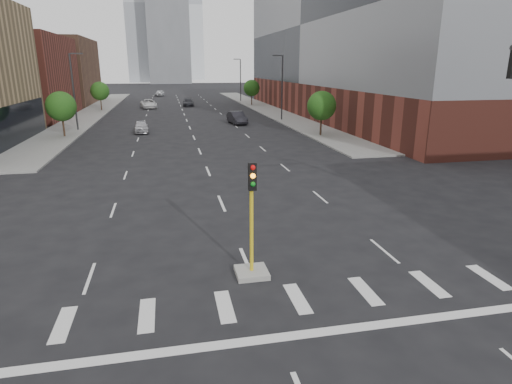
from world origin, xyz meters
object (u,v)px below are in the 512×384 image
object	(u,v)px
car_mid_right	(237,118)
car_far_left	(149,104)
median_traffic_signal	(252,252)
car_distant	(160,93)
car_near_left	(141,127)
car_deep_right	(188,103)

from	to	relation	value
car_mid_right	car_far_left	size ratio (longest dim) A/B	0.87
median_traffic_signal	car_distant	distance (m)	102.05
median_traffic_signal	car_near_left	world-z (taller)	median_traffic_signal
car_mid_right	median_traffic_signal	bearing A→B (deg)	-104.92
car_distant	median_traffic_signal	bearing A→B (deg)	-78.21
median_traffic_signal	car_distant	xyz separation A→B (m)	(-4.22, 101.96, -0.17)
median_traffic_signal	car_mid_right	xyz separation A→B (m)	(6.56, 43.61, -0.14)
median_traffic_signal	car_far_left	size ratio (longest dim) A/B	0.76
car_near_left	car_deep_right	xyz separation A→B (m)	(7.35, 33.65, 0.01)
car_near_left	car_far_left	size ratio (longest dim) A/B	0.71
median_traffic_signal	car_near_left	xyz separation A→B (m)	(-5.85, 38.07, -0.27)
median_traffic_signal	car_deep_right	world-z (taller)	median_traffic_signal
car_mid_right	car_distant	bearing A→B (deg)	94.10
car_mid_right	car_far_left	bearing A→B (deg)	109.80
median_traffic_signal	car_mid_right	bearing A→B (deg)	81.45
car_mid_right	car_distant	world-z (taller)	car_mid_right
median_traffic_signal	car_mid_right	size ratio (longest dim) A/B	0.87
car_mid_right	car_deep_right	world-z (taller)	car_mid_right
car_mid_right	car_deep_right	bearing A→B (deg)	93.83
median_traffic_signal	car_deep_right	distance (m)	71.74
median_traffic_signal	car_far_left	xyz separation A→B (m)	(-6.01, 69.19, -0.17)
car_near_left	car_distant	xyz separation A→B (m)	(1.63, 63.89, 0.11)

